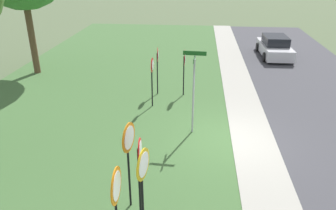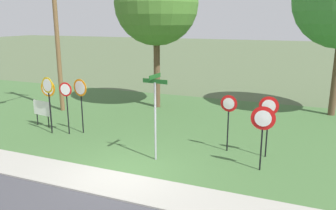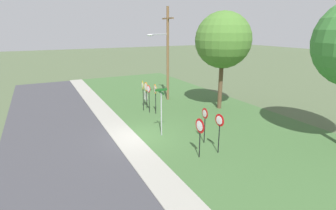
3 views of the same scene
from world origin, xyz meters
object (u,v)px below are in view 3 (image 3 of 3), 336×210
(stop_sign_near_right, at_px, (143,89))
(stop_sign_far_left, at_px, (146,89))
(yield_sign_near_right, at_px, (200,129))
(oak_tree_left, at_px, (223,40))
(yield_sign_near_left, at_px, (219,124))
(stop_sign_far_center, at_px, (149,93))
(street_name_post, at_px, (161,108))
(notice_board, at_px, (146,97))
(stop_sign_near_left, at_px, (155,92))
(yield_sign_far_left, at_px, (205,118))
(utility_pole, at_px, (166,51))

(stop_sign_near_right, height_order, stop_sign_far_left, stop_sign_near_right)
(yield_sign_near_right, relative_size, oak_tree_left, 0.27)
(oak_tree_left, bearing_deg, yield_sign_near_left, -38.41)
(stop_sign_far_center, bearing_deg, yield_sign_near_left, 0.36)
(stop_sign_far_left, bearing_deg, stop_sign_far_center, -12.79)
(stop_sign_far_left, relative_size, street_name_post, 0.74)
(stop_sign_near_right, xyz_separation_m, yield_sign_near_left, (9.28, 0.83, -0.14))
(street_name_post, bearing_deg, yield_sign_near_left, 29.10)
(yield_sign_near_left, xyz_separation_m, notice_board, (-10.36, -0.14, -0.89))
(street_name_post, distance_m, notice_board, 6.93)
(stop_sign_near_left, distance_m, street_name_post, 4.55)
(street_name_post, bearing_deg, yield_sign_far_left, 42.79)
(street_name_post, height_order, notice_board, street_name_post)
(stop_sign_near_right, bearing_deg, yield_sign_near_left, 16.37)
(yield_sign_near_left, xyz_separation_m, yield_sign_far_left, (-1.47, 0.06, -0.07))
(stop_sign_far_center, distance_m, oak_tree_left, 7.52)
(yield_sign_far_left, bearing_deg, stop_sign_far_left, -174.58)
(stop_sign_far_center, height_order, utility_pole, utility_pole)
(street_name_post, bearing_deg, utility_pole, 154.82)
(stop_sign_near_right, distance_m, stop_sign_far_center, 0.84)
(yield_sign_far_left, relative_size, utility_pole, 0.26)
(yield_sign_far_left, distance_m, utility_pole, 10.76)
(stop_sign_near_right, xyz_separation_m, yield_sign_far_left, (7.81, 0.88, -0.21))
(yield_sign_near_left, xyz_separation_m, street_name_post, (-3.70, -1.76, 0.14))
(stop_sign_far_left, xyz_separation_m, notice_board, (-0.66, 0.20, -0.88))
(yield_sign_far_left, relative_size, oak_tree_left, 0.27)
(stop_sign_near_left, distance_m, yield_sign_near_right, 8.02)
(stop_sign_near_right, relative_size, yield_sign_near_left, 1.11)
(stop_sign_near_right, distance_m, street_name_post, 5.65)
(yield_sign_far_left, bearing_deg, utility_pole, 168.76)
(yield_sign_near_left, height_order, utility_pole, utility_pole)
(street_name_post, relative_size, oak_tree_left, 0.39)
(stop_sign_far_center, xyz_separation_m, utility_pole, (-2.99, 3.14, 3.02))
(stop_sign_near_right, bearing_deg, yield_sign_far_left, 17.73)
(oak_tree_left, bearing_deg, stop_sign_near_left, -101.50)
(notice_board, bearing_deg, street_name_post, -6.08)
(stop_sign_far_center, bearing_deg, oak_tree_left, 70.92)
(stop_sign_far_center, height_order, oak_tree_left, oak_tree_left)
(stop_sign_near_right, xyz_separation_m, utility_pole, (-2.20, 3.36, 2.84))
(notice_board, bearing_deg, yield_sign_near_left, 8.35)
(stop_sign_far_center, bearing_deg, notice_board, 162.07)
(stop_sign_far_left, relative_size, yield_sign_near_left, 1.01)
(utility_pole, bearing_deg, yield_sign_near_right, -18.33)
(stop_sign_far_center, distance_m, street_name_post, 4.93)
(stop_sign_near_left, xyz_separation_m, stop_sign_far_left, (-1.70, -0.09, -0.10))
(yield_sign_near_right, relative_size, utility_pole, 0.26)
(yield_sign_far_left, xyz_separation_m, street_name_post, (-2.23, -1.81, 0.22))
(street_name_post, bearing_deg, stop_sign_far_left, 170.41)
(yield_sign_far_left, height_order, oak_tree_left, oak_tree_left)
(stop_sign_far_left, height_order, utility_pole, utility_pole)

